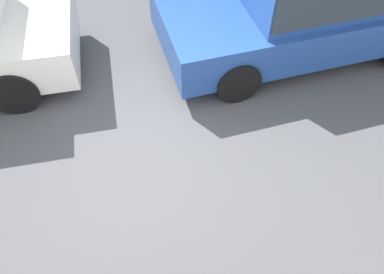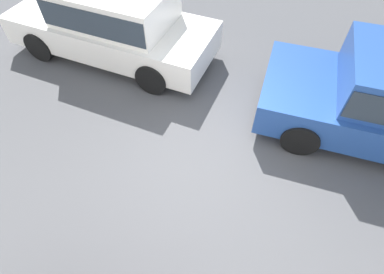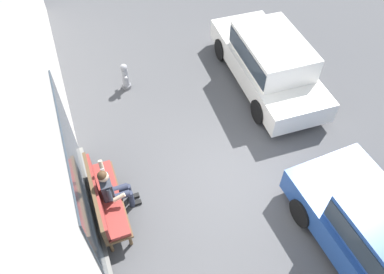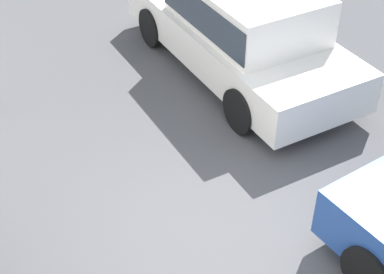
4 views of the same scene
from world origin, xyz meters
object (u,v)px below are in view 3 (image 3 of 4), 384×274
object	(u,v)px
bench	(103,198)
person_on_phone	(112,189)
parked_car_mid	(269,60)
fire_hydrant	(125,77)

from	to	relation	value
bench	person_on_phone	size ratio (longest dim) A/B	1.45
parked_car_mid	person_on_phone	bearing A→B (deg)	116.58
bench	fire_hydrant	size ratio (longest dim) A/B	2.39
bench	fire_hydrant	bearing A→B (deg)	-20.11
parked_car_mid	fire_hydrant	xyz separation A→B (m)	(1.22, 3.78, -0.44)
fire_hydrant	parked_car_mid	bearing A→B (deg)	-107.88
bench	parked_car_mid	distance (m)	5.75
fire_hydrant	person_on_phone	bearing A→B (deg)	162.66
person_on_phone	bench	bearing A→B (deg)	106.92
person_on_phone	parked_car_mid	world-z (taller)	parked_car_mid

